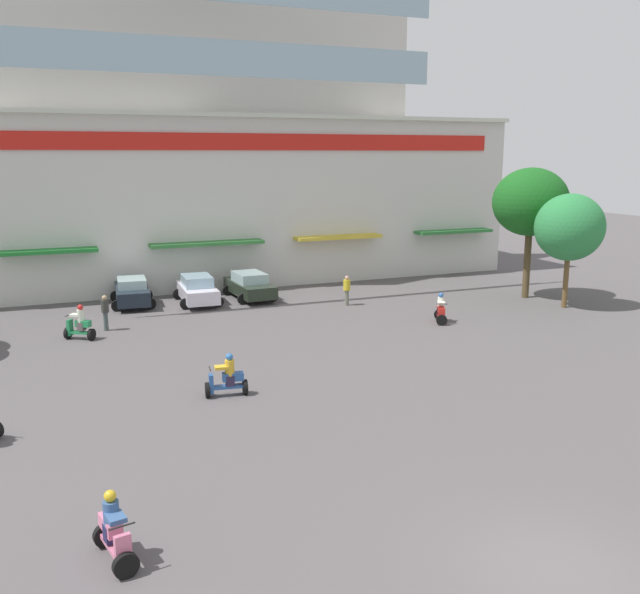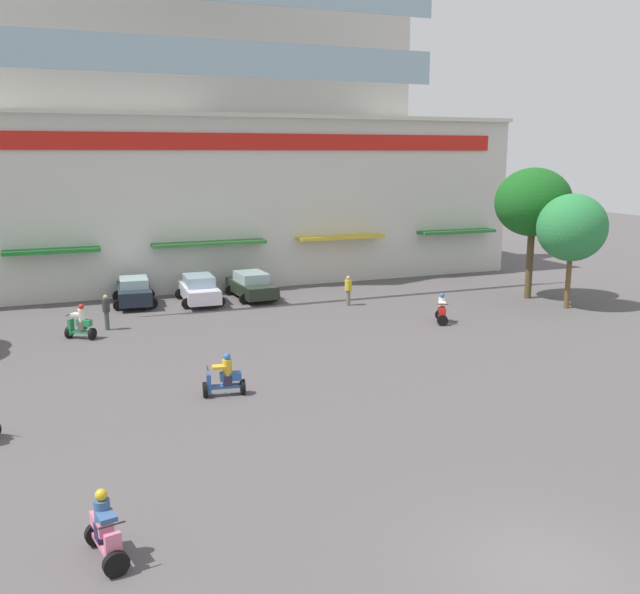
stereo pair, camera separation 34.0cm
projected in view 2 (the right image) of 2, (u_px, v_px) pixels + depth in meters
ground_plane at (311, 376)px, 25.40m from camera, size 128.00×128.00×0.00m
colonial_building at (186, 130)px, 43.92m from camera, size 41.41×15.03×21.82m
plaza_tree_1 at (572, 228)px, 35.71m from camera, size 3.75×3.35×6.03m
plaza_tree_3 at (533, 203)px, 38.05m from camera, size 4.41×3.81×7.30m
parked_car_0 at (134, 291)px, 37.16m from camera, size 2.49×4.16×1.49m
parked_car_1 at (199, 289)px, 37.66m from camera, size 2.44×4.40×1.54m
parked_car_2 at (251, 285)px, 38.87m from camera, size 2.48×4.44×1.50m
scooter_rider_3 at (105, 531)px, 13.83m from camera, size 0.80×1.52×1.50m
scooter_rider_5 at (442, 311)px, 33.29m from camera, size 1.05×1.42×1.46m
scooter_rider_6 at (80, 324)px, 30.39m from camera, size 1.36×1.17×1.59m
scooter_rider_7 at (225, 378)px, 23.28m from camera, size 1.47×0.71×1.49m
pedestrian_0 at (106, 310)px, 31.88m from camera, size 0.46×0.46×1.67m
pedestrian_1 at (348, 289)px, 37.05m from camera, size 0.53×0.53×1.62m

